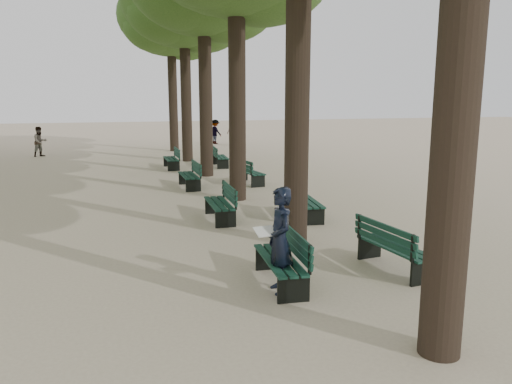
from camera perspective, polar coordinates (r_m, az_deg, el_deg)
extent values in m
plane|color=#C0AF91|center=(7.93, 2.12, -12.75)|extent=(120.00, 120.00, 0.00)
cylinder|color=#33261C|center=(6.25, 22.40, 15.35)|extent=(0.52, 0.52, 7.50)
cylinder|color=#33261C|center=(10.62, 4.80, 13.91)|extent=(0.52, 0.52, 7.50)
cylinder|color=#33261C|center=(15.38, -2.19, 12.97)|extent=(0.52, 0.52, 7.50)
cylinder|color=#33261C|center=(20.26, -5.82, 12.40)|extent=(0.52, 0.52, 7.50)
cylinder|color=#33261C|center=(25.18, -8.03, 12.03)|extent=(0.52, 0.52, 7.50)
ellipsoid|color=#2E551D|center=(25.58, -8.28, 20.91)|extent=(6.00, 6.00, 4.50)
cylinder|color=#33261C|center=(30.13, -9.51, 11.77)|extent=(0.52, 0.52, 7.50)
ellipsoid|color=#2E551D|center=(30.47, -9.75, 19.22)|extent=(6.00, 6.00, 4.50)
cube|color=black|center=(8.64, 2.68, -9.13)|extent=(0.65, 1.83, 0.45)
cube|color=black|center=(8.56, 2.69, -7.71)|extent=(0.67, 1.84, 0.04)
cube|color=black|center=(8.56, 4.52, -5.86)|extent=(0.17, 1.80, 0.40)
cube|color=black|center=(13.04, -4.25, -2.27)|extent=(0.58, 1.82, 0.45)
cube|color=black|center=(12.99, -4.27, -1.30)|extent=(0.60, 1.82, 0.04)
cube|color=black|center=(12.99, -3.07, -0.07)|extent=(0.10, 1.80, 0.40)
cube|color=black|center=(17.79, -7.68, 1.19)|extent=(0.53, 1.80, 0.45)
cube|color=black|center=(17.75, -7.70, 1.90)|extent=(0.55, 1.80, 0.04)
cube|color=black|center=(17.76, -6.83, 2.81)|extent=(0.05, 1.80, 0.40)
cube|color=black|center=(22.72, -9.69, 3.21)|extent=(0.52, 1.80, 0.45)
cube|color=black|center=(22.69, -9.71, 3.77)|extent=(0.54, 1.80, 0.04)
cube|color=black|center=(22.69, -9.03, 4.48)|extent=(0.04, 1.80, 0.40)
cube|color=black|center=(9.66, 15.63, -7.34)|extent=(0.70, 1.84, 0.45)
cube|color=black|center=(9.60, 15.70, -6.06)|extent=(0.72, 1.85, 0.04)
cube|color=black|center=(9.36, 14.43, -4.71)|extent=(0.22, 1.79, 0.40)
cube|color=black|center=(13.33, 5.84, -2.01)|extent=(0.74, 1.85, 0.45)
cube|color=black|center=(13.28, 5.86, -1.06)|extent=(0.76, 1.85, 0.04)
cube|color=black|center=(13.16, 4.71, 0.05)|extent=(0.27, 1.79, 0.40)
cube|color=black|center=(18.46, -0.71, 1.64)|extent=(0.75, 1.85, 0.45)
cube|color=black|center=(18.43, -0.71, 2.33)|extent=(0.77, 1.86, 0.04)
cube|color=black|center=(18.28, -1.52, 3.11)|extent=(0.28, 1.79, 0.40)
cube|color=black|center=(23.12, -4.03, 3.47)|extent=(0.66, 1.84, 0.45)
cube|color=black|center=(23.10, -4.04, 4.02)|extent=(0.68, 1.84, 0.04)
cube|color=black|center=(23.03, -4.74, 4.67)|extent=(0.18, 1.80, 0.40)
imported|color=black|center=(8.14, 2.75, -5.54)|extent=(0.35, 0.70, 1.76)
cube|color=white|center=(8.02, 1.07, -4.52)|extent=(0.37, 0.29, 0.12)
imported|color=#262628|center=(29.31, -23.45, 5.30)|extent=(0.81, 0.74, 1.61)
imported|color=#262628|center=(34.48, -4.66, 6.88)|extent=(0.80, 1.09, 1.65)
imported|color=#262628|center=(33.37, -2.56, 6.78)|extent=(1.02, 0.56, 1.66)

